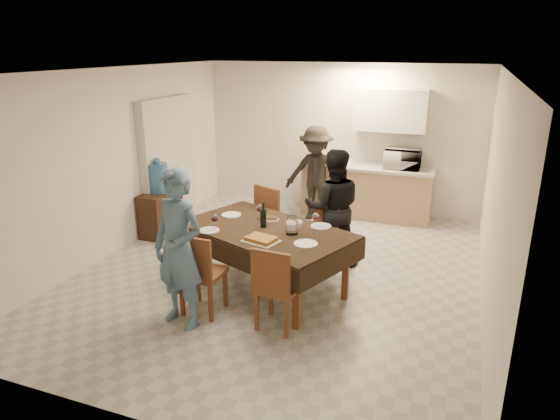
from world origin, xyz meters
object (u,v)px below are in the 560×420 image
Objects in this scene: water_pitcher at (292,225)px; microwave at (402,159)px; wine_bottle at (263,215)px; person_kitchen at (316,174)px; dining_table at (266,232)px; console at (161,213)px; savoury_tart at (261,239)px; person_near at (179,249)px; water_jug at (158,178)px; person_far at (333,208)px.

water_pitcher is 3.35m from microwave.
wine_bottle is 0.19× the size of person_kitchen.
dining_table is 0.20m from wine_bottle.
savoury_tart reaches higher than console.
person_kitchen is at bearing 36.94° from console.
person_near reaches higher than wine_bottle.
water_jug is 0.28× the size of person_far.
person_kitchen is (-1.37, -0.45, -0.26)m from microwave.
water_jug is at bearing 174.16° from dining_table.
microwave is 0.36× the size of person_kitchen.
wine_bottle is 0.53× the size of microwave.
person_near reaches higher than person_kitchen.
water_pitcher is (2.63, -1.23, -0.02)m from water_jug.
wine_bottle is 1.43× the size of water_pitcher.
water_pitcher is (0.40, -0.10, -0.05)m from wine_bottle.
microwave is (1.22, 3.14, 0.12)m from wine_bottle.
person_near is at bearing -114.44° from wine_bottle.
water_pitcher is 0.42m from savoury_tart.
microwave reaches higher than dining_table.
person_kitchen is at bearing -84.58° from person_far.
savoury_tart is at bearing -53.77° from dining_table.
water_jug is 0.79× the size of microwave.
water_pitcher is at bearing -25.03° from console.
water_jug is 2.91m from water_pitcher.
wine_bottle is 0.19× the size of person_far.
person_far is (1.10, 2.10, -0.06)m from person_near.
savoury_tart is at bearing -33.19° from console.
person_kitchen is at bearing 93.27° from wine_bottle.
console is at bearing 30.27° from microwave.
microwave is 4.58m from person_near.
wine_bottle is at bearing 77.94° from person_near.
water_pitcher is at bearing 60.40° from person_near.
console is at bearing 154.97° from water_pitcher.
dining_table is 1.35× the size of person_near.
person_kitchen is (-0.55, 2.79, -0.10)m from water_pitcher.
dining_table reaches higher than console.
water_jug is at bearing 154.97° from water_pitcher.
person_far is at bearing 73.94° from microwave.
water_jug is 2.12× the size of water_pitcher.
water_pitcher is 0.12× the size of person_near.
microwave is 0.36× the size of person_far.
water_jug is 4.00m from microwave.
person_far is (2.83, -0.13, -0.12)m from water_jug.
dining_table is 5.09× the size of water_jug.
person_near is 1.07× the size of person_kitchen.
console is 2.57m from wine_bottle.
savoury_tart is (0.15, -0.43, -0.13)m from wine_bottle.
person_far is 1.85m from person_kitchen.
water_pitcher is at bearing -25.03° from water_jug.
console is 2.43× the size of wine_bottle.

